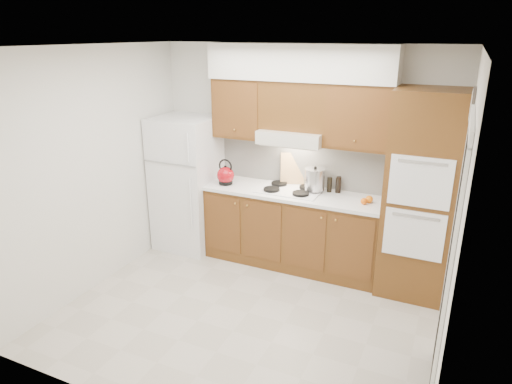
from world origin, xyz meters
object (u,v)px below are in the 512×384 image
kettle (226,175)px  stock_pot (315,179)px  oven_cabinet (421,196)px  fridge (188,183)px

kettle → stock_pot: size_ratio=0.87×
oven_cabinet → stock_pot: bearing=174.5°
oven_cabinet → stock_pot: (-1.18, 0.11, -0.01)m
fridge → stock_pot: size_ratio=7.10×
fridge → stock_pot: (1.66, 0.15, 0.23)m
fridge → kettle: fridge is taller
kettle → oven_cabinet: bearing=6.5°
oven_cabinet → kettle: (-2.26, -0.07, -0.04)m
oven_cabinet → stock_pot: size_ratio=9.08×
oven_cabinet → stock_pot: oven_cabinet is taller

